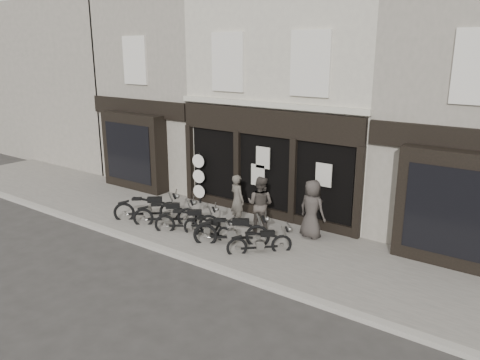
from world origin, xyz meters
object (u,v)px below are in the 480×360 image
Objects in this scene: motorcycle_2 at (188,222)px; man_centre at (260,204)px; motorcycle_0 at (148,210)px; man_left at (237,200)px; motorcycle_1 at (166,216)px; man_right at (312,209)px; advert_sign_post at (199,180)px; motorcycle_5 at (260,244)px; motorcycle_3 at (209,230)px; motorcycle_4 at (232,234)px.

motorcycle_2 is 0.99× the size of man_centre.
motorcycle_0 is 1.12× the size of man_left.
motorcycle_1 is 1.07× the size of man_left.
advert_sign_post reaches higher than man_right.
motorcycle_5 is 0.82× the size of man_right.
advert_sign_post is (-5.04, 0.50, -0.02)m from man_right.
man_left reaches higher than motorcycle_1.
motorcycle_1 is 0.99m from motorcycle_2.
motorcycle_3 is 3.29m from man_right.
advert_sign_post reaches higher than motorcycle_1.
man_left reaches higher than motorcycle_3.
motorcycle_0 is 1.02× the size of motorcycle_3.
advert_sign_post is (-4.39, 2.39, 0.66)m from motorcycle_5.
motorcycle_3 is at bearing -39.61° from motorcycle_1.
man_left is at bearing 19.80° from man_right.
man_centre is at bearing -23.90° from advert_sign_post.
man_left reaches higher than motorcycle_0.
man_centre reaches higher than motorcycle_3.
man_centre is at bearing -19.89° from motorcycle_0.
motorcycle_4 is 1.03m from motorcycle_5.
motorcycle_0 is 3.67m from motorcycle_4.
man_centre reaches higher than motorcycle_1.
motorcycle_5 is at bearing 115.19° from man_centre.
motorcycle_5 is (1.92, 0.03, 0.01)m from motorcycle_3.
motorcycle_5 is 0.73× the size of advert_sign_post.
advert_sign_post reaches higher than motorcycle_0.
motorcycle_1 is 1.01× the size of man_centre.
motorcycle_0 is 1.06× the size of motorcycle_2.
motorcycle_5 is 1.80m from man_centre.
motorcycle_4 is at bearing -1.82° from motorcycle_3.
motorcycle_4 is (0.89, 0.06, 0.09)m from motorcycle_3.
motorcycle_4 is 1.77m from man_left.
motorcycle_0 is at bearing 173.63° from motorcycle_3.
man_right is at bearing -8.12° from motorcycle_2.
motorcycle_0 is 3.19m from man_left.
motorcycle_3 is 1.01× the size of man_right.
motorcycle_3 is at bearing -39.09° from motorcycle_2.
man_right is (4.49, 1.86, 0.64)m from motorcycle_1.
man_right is 5.07m from advert_sign_post.
motorcycle_1 is 0.89× the size of motorcycle_4.
motorcycle_2 is at bearing 171.84° from motorcycle_3.
man_right is at bearing 25.55° from motorcycle_5.
man_centre is (0.10, 1.36, 0.59)m from motorcycle_4.
motorcycle_3 is (0.92, -0.04, -0.04)m from motorcycle_2.
motorcycle_4 reaches higher than motorcycle_1.
man_left is 0.98m from man_centre.
advert_sign_post is at bearing 86.79° from motorcycle_2.
motorcycle_0 is at bearing 147.83° from motorcycle_4.
motorcycle_1 is (0.87, 0.01, -0.03)m from motorcycle_0.
motorcycle_3 is (1.91, -0.06, -0.06)m from motorcycle_1.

